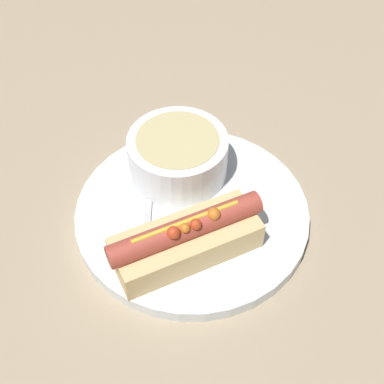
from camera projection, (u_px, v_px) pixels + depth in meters
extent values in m
plane|color=tan|center=(192.00, 218.00, 0.63)|extent=(4.00, 4.00, 0.00)
cylinder|color=white|center=(192.00, 213.00, 0.63)|extent=(0.27, 0.27, 0.02)
cube|color=#E5C17F|center=(189.00, 243.00, 0.57)|extent=(0.16, 0.13, 0.04)
cylinder|color=#B24738|center=(189.00, 229.00, 0.55)|extent=(0.16, 0.11, 0.02)
sphere|color=orange|center=(182.00, 228.00, 0.53)|extent=(0.01, 0.01, 0.01)
sphere|color=#C63F1E|center=(173.00, 233.00, 0.53)|extent=(0.01, 0.01, 0.01)
sphere|color=orange|center=(214.00, 214.00, 0.55)|extent=(0.01, 0.01, 0.01)
sphere|color=#C63F1E|center=(196.00, 224.00, 0.54)|extent=(0.01, 0.01, 0.01)
cylinder|color=gold|center=(189.00, 222.00, 0.54)|extent=(0.10, 0.07, 0.01)
cylinder|color=white|center=(178.00, 156.00, 0.64)|extent=(0.12, 0.12, 0.05)
cylinder|color=#D1C184|center=(178.00, 144.00, 0.62)|extent=(0.10, 0.10, 0.02)
cube|color=#B7B7BC|center=(147.00, 224.00, 0.60)|extent=(0.02, 0.14, 0.00)
ellipsoid|color=#B7B7BC|center=(152.00, 166.00, 0.66)|extent=(0.03, 0.03, 0.01)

